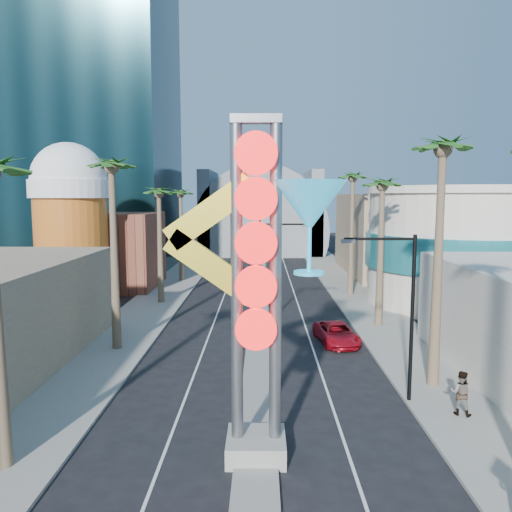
% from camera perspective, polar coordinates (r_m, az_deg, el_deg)
% --- Properties ---
extents(ground, '(240.00, 240.00, 0.00)m').
position_cam_1_polar(ground, '(17.66, -0.11, -26.60)').
color(ground, black).
rests_on(ground, ground).
extents(sidewalk_west, '(5.00, 100.00, 0.15)m').
position_cam_1_polar(sidewalk_west, '(51.58, -10.22, -4.08)').
color(sidewalk_west, gray).
rests_on(sidewalk_west, ground).
extents(sidewalk_east, '(5.00, 100.00, 0.15)m').
position_cam_1_polar(sidewalk_east, '(51.51, 11.07, -4.11)').
color(sidewalk_east, gray).
rests_on(sidewalk_east, ground).
extents(median, '(1.60, 84.00, 0.15)m').
position_cam_1_polar(median, '(53.61, 0.43, -3.55)').
color(median, gray).
rests_on(median, ground).
extents(hotel_tower, '(20.00, 20.00, 50.00)m').
position_cam_1_polar(hotel_tower, '(71.97, -18.33, 18.73)').
color(hotel_tower, black).
rests_on(hotel_tower, ground).
extents(brick_filler_west, '(10.00, 10.00, 8.00)m').
position_cam_1_polar(brick_filler_west, '(55.46, -16.33, 0.62)').
color(brick_filler_west, brown).
rests_on(brick_filler_west, ground).
extents(filler_east, '(10.00, 20.00, 10.00)m').
position_cam_1_polar(filler_east, '(64.87, 14.76, 2.41)').
color(filler_east, '#90755D').
rests_on(filler_east, ground).
extents(beer_mug, '(7.00, 7.00, 14.50)m').
position_cam_1_polar(beer_mug, '(47.96, -20.41, 4.14)').
color(beer_mug, orange).
rests_on(beer_mug, ground).
extents(turquoise_building, '(16.60, 16.60, 10.60)m').
position_cam_1_polar(turquoise_building, '(48.35, 22.26, 0.99)').
color(turquoise_building, beige).
rests_on(turquoise_building, ground).
extents(canopy, '(22.00, 16.00, 22.00)m').
position_cam_1_polar(canopy, '(86.90, 0.52, 3.24)').
color(canopy, slate).
rests_on(canopy, ground).
extents(neon_sign, '(6.53, 2.60, 12.55)m').
position_cam_1_polar(neon_sign, '(17.87, 2.63, -0.96)').
color(neon_sign, gray).
rests_on(neon_sign, ground).
extents(streetlight_0, '(3.79, 0.25, 8.00)m').
position_cam_1_polar(streetlight_0, '(35.07, 1.22, -1.13)').
color(streetlight_0, black).
rests_on(streetlight_0, ground).
extents(streetlight_1, '(3.79, 0.25, 8.00)m').
position_cam_1_polar(streetlight_1, '(58.94, -0.07, 2.10)').
color(streetlight_1, black).
rests_on(streetlight_1, ground).
extents(streetlight_2, '(3.45, 0.25, 8.00)m').
position_cam_1_polar(streetlight_2, '(24.15, 16.38, -5.15)').
color(streetlight_2, black).
rests_on(streetlight_2, ground).
extents(palm_1, '(2.40, 2.40, 12.70)m').
position_cam_1_polar(palm_1, '(32.10, -16.18, 8.51)').
color(palm_1, brown).
rests_on(palm_1, ground).
extents(palm_2, '(2.40, 2.40, 11.20)m').
position_cam_1_polar(palm_2, '(45.67, -11.03, 6.39)').
color(palm_2, brown).
rests_on(palm_2, ground).
extents(palm_3, '(2.40, 2.40, 11.20)m').
position_cam_1_polar(palm_3, '(57.48, -8.61, 6.50)').
color(palm_3, brown).
rests_on(palm_3, ground).
extents(palm_5, '(2.40, 2.40, 13.20)m').
position_cam_1_polar(palm_5, '(26.30, 20.51, 9.76)').
color(palm_5, brown).
rests_on(palm_5, ground).
extents(palm_6, '(2.40, 2.40, 11.70)m').
position_cam_1_polar(palm_6, '(37.78, 14.23, 6.92)').
color(palm_6, brown).
rests_on(palm_6, ground).
extents(palm_7, '(2.40, 2.40, 12.70)m').
position_cam_1_polar(palm_7, '(49.54, 11.00, 7.96)').
color(palm_7, brown).
rests_on(palm_7, ground).
extents(red_pickup, '(2.89, 5.14, 1.36)m').
position_cam_1_polar(red_pickup, '(33.93, 9.18, -8.74)').
color(red_pickup, '#AB0D1C').
rests_on(red_pickup, ground).
extents(pedestrian_b, '(1.20, 1.11, 1.98)m').
position_cam_1_polar(pedestrian_b, '(24.46, 22.38, -14.26)').
color(pedestrian_b, gray).
rests_on(pedestrian_b, sidewalk_east).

